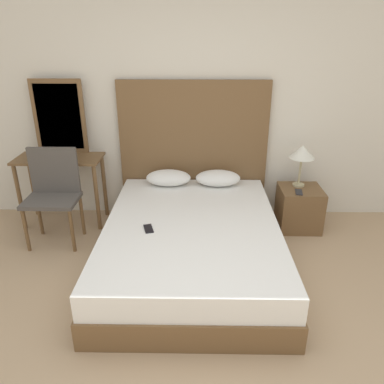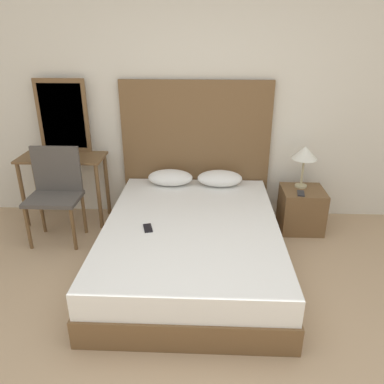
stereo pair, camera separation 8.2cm
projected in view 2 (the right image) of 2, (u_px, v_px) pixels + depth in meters
name	position (u px, v px, depth m)	size (l,w,h in m)	color
ground_plane	(200.00, 368.00, 2.45)	(16.00, 16.00, 0.00)	tan
wall_back	(206.00, 99.00, 4.08)	(10.00, 0.06, 2.70)	silver
bed	(191.00, 244.00, 3.46)	(1.58, 2.14, 0.45)	brown
headboard	(196.00, 151.00, 4.24)	(1.66, 0.05, 1.56)	brown
pillow_left	(170.00, 178.00, 4.15)	(0.49, 0.28, 0.17)	white
pillow_right	(220.00, 178.00, 4.13)	(0.49, 0.28, 0.17)	white
phone_on_bed	(148.00, 228.00, 3.26)	(0.11, 0.16, 0.01)	black
nightstand	(301.00, 209.00, 4.10)	(0.45, 0.43, 0.47)	brown
table_lamp	(305.00, 154.00, 3.94)	(0.27, 0.27, 0.46)	tan
phone_on_nightstand	(301.00, 193.00, 3.91)	(0.09, 0.16, 0.01)	#232328
vanity_desk	(64.00, 170.00, 4.14)	(0.92, 0.43, 0.78)	brown
vanity_mirror	(63.00, 116.00, 4.09)	(0.56, 0.03, 0.80)	brown
chair	(55.00, 187.00, 3.81)	(0.52, 0.40, 0.97)	#4C4742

